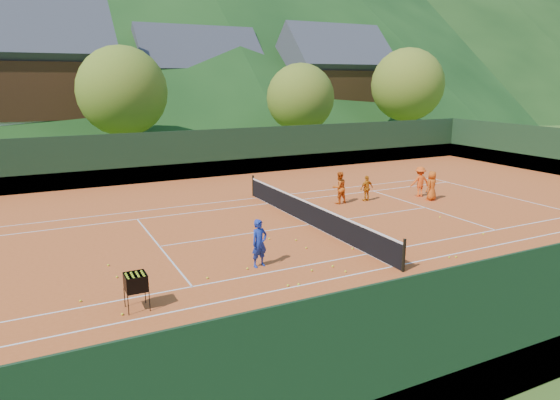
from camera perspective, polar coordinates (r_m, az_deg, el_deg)
name	(u,v)px	position (r m, az deg, el deg)	size (l,w,h in m)	color
ground	(310,225)	(21.25, 3.42, -2.86)	(400.00, 400.00, 0.00)	#36561B
clay_court	(310,225)	(21.25, 3.42, -2.84)	(40.00, 24.00, 0.02)	#C3511F
coach	(259,243)	(16.33, -2.38, -4.96)	(0.58, 0.38, 1.60)	#18309F
student_a	(339,188)	(24.79, 6.78, 1.41)	(0.78, 0.61, 1.60)	#DE5C13
student_b	(367,188)	(25.55, 9.88, 1.33)	(0.77, 0.32, 1.31)	orange
student_c	(432,186)	(26.47, 16.96, 1.58)	(0.73, 0.48, 1.50)	#D25312
student_d	(420,182)	(27.13, 15.70, 2.04)	(1.03, 0.59, 1.59)	#FF5916
tennis_ball_0	(333,266)	(16.59, 6.04, -7.54)	(0.07, 0.07, 0.07)	yellow
tennis_ball_1	(554,280)	(17.59, 28.79, -7.97)	(0.07, 0.07, 0.07)	yellow
tennis_ball_2	(269,239)	(19.24, -1.24, -4.45)	(0.07, 0.07, 0.07)	yellow
tennis_ball_3	(108,265)	(17.54, -19.03, -7.05)	(0.07, 0.07, 0.07)	yellow
tennis_ball_4	(456,257)	(18.37, 19.48, -6.15)	(0.07, 0.07, 0.07)	yellow
tennis_ball_5	(440,217)	(23.32, 17.81, -1.87)	(0.07, 0.07, 0.07)	yellow
tennis_ball_6	(122,314)	(13.98, -17.58, -12.33)	(0.07, 0.07, 0.07)	yellow
tennis_ball_7	(306,248)	(18.26, 3.01, -5.48)	(0.07, 0.07, 0.07)	yellow
tennis_ball_8	(520,281)	(17.03, 25.74, -8.31)	(0.07, 0.07, 0.07)	yellow
tennis_ball_9	(80,301)	(15.12, -21.84, -10.65)	(0.07, 0.07, 0.07)	yellow
tennis_ball_10	(247,268)	(16.35, -3.75, -7.81)	(0.07, 0.07, 0.07)	yellow
tennis_ball_11	(288,285)	(15.06, 0.91, -9.73)	(0.07, 0.07, 0.07)	yellow
tennis_ball_12	(345,271)	(16.22, 7.49, -8.09)	(0.07, 0.07, 0.07)	yellow
tennis_ball_13	(397,307)	(14.11, 13.22, -11.79)	(0.07, 0.07, 0.07)	yellow
tennis_ball_14	(449,257)	(18.26, 18.78, -6.21)	(0.07, 0.07, 0.07)	yellow
tennis_ball_15	(207,278)	(15.75, -8.29, -8.79)	(0.07, 0.07, 0.07)	yellow
tennis_ball_16	(505,276)	(17.24, 24.35, -7.90)	(0.07, 0.07, 0.07)	yellow
tennis_ball_18	(117,277)	(16.45, -18.15, -8.35)	(0.07, 0.07, 0.07)	yellow
tennis_ball_19	(461,324)	(13.67, 19.98, -13.14)	(0.07, 0.07, 0.07)	yellow
tennis_ball_20	(352,248)	(18.36, 8.27, -5.50)	(0.07, 0.07, 0.07)	yellow
tennis_ball_21	(299,284)	(15.14, 2.14, -9.59)	(0.07, 0.07, 0.07)	yellow
tennis_ball_22	(312,270)	(16.20, 3.65, -8.02)	(0.07, 0.07, 0.07)	yellow
tennis_ball_23	(483,234)	(21.39, 22.21, -3.62)	(0.07, 0.07, 0.07)	yellow
tennis_ball_24	(486,285)	(16.29, 22.52, -8.96)	(0.07, 0.07, 0.07)	yellow
tennis_ball_25	(218,377)	(10.99, -7.05, -19.39)	(0.07, 0.07, 0.07)	yellow
tennis_ball_26	(353,239)	(19.42, 8.39, -4.43)	(0.07, 0.07, 0.07)	yellow
tennis_ball_27	(373,286)	(15.26, 10.59, -9.63)	(0.07, 0.07, 0.07)	yellow
tennis_ball_28	(296,240)	(19.10, 1.84, -4.59)	(0.07, 0.07, 0.07)	yellow
court_lines	(310,224)	(21.25, 3.42, -2.80)	(23.83, 11.03, 0.00)	white
tennis_net	(310,213)	(21.11, 3.44, -1.51)	(0.10, 12.07, 1.10)	black
perimeter_fence	(310,196)	(20.93, 3.47, 0.47)	(40.40, 24.24, 3.00)	#15311B
ball_hopper	(136,283)	(13.94, -16.16, -9.10)	(0.57, 0.57, 1.00)	black
chalet_left	(27,84)	(47.62, -26.92, 11.74)	(13.80, 9.93, 12.92)	beige
chalet_mid	(198,90)	(54.13, -9.36, 12.35)	(12.65, 8.82, 11.45)	beige
chalet_right	(332,87)	(56.42, 5.96, 12.77)	(11.50, 8.82, 11.91)	beige
tree_b	(122,91)	(38.14, -17.56, 11.76)	(6.40, 6.40, 8.40)	#412A1A
tree_c	(301,98)	(41.87, 2.37, 11.59)	(5.60, 5.60, 7.35)	#402819
tree_d	(407,85)	(49.55, 14.34, 12.63)	(6.80, 6.80, 8.93)	#402819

